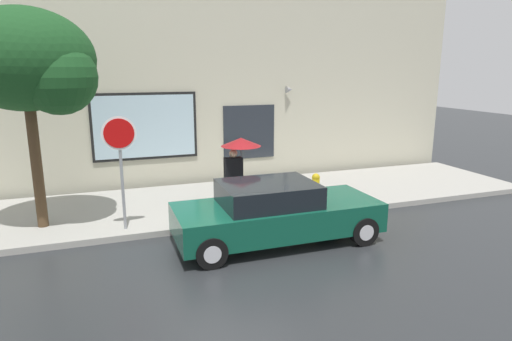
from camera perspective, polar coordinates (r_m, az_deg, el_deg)
name	(u,v)px	position (r m, az deg, el deg)	size (l,w,h in m)	color
ground_plane	(232,245)	(9.87, -3.14, -9.60)	(60.00, 60.00, 0.00)	#282B2D
sidewalk	(202,203)	(12.58, -7.04, -4.24)	(20.00, 4.00, 0.15)	#A3A099
building_facade	(181,79)	(14.47, -9.67, 11.64)	(20.00, 0.67, 7.00)	beige
parked_car	(275,213)	(9.80, 2.52, -5.49)	(4.54, 1.88, 1.38)	#0F4C38
fire_hydrant	(316,187)	(12.58, 7.72, -2.13)	(0.30, 0.44, 0.77)	yellow
pedestrian_with_umbrella	(239,152)	(11.48, -2.25, 2.44)	(1.05, 1.05, 1.90)	black
street_tree	(31,64)	(11.00, -27.08, 12.19)	(3.00, 2.55, 4.97)	#4C3823
stop_sign	(120,151)	(10.31, -17.19, 2.48)	(0.76, 0.10, 2.63)	gray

